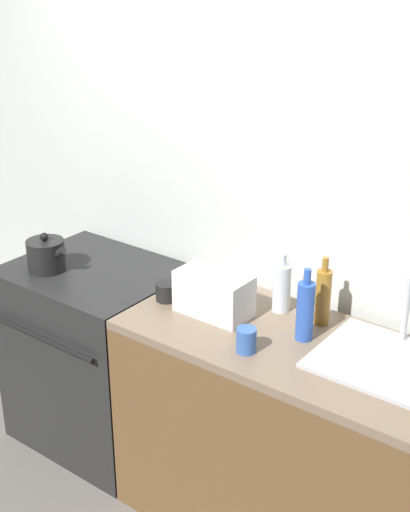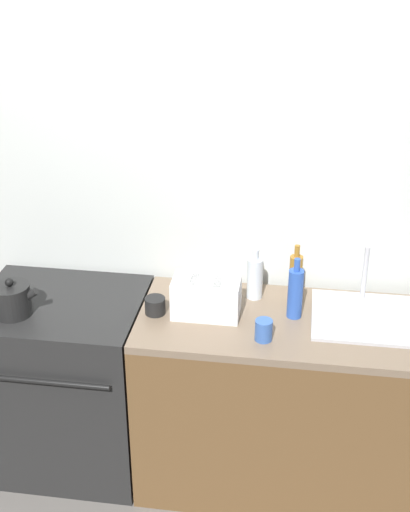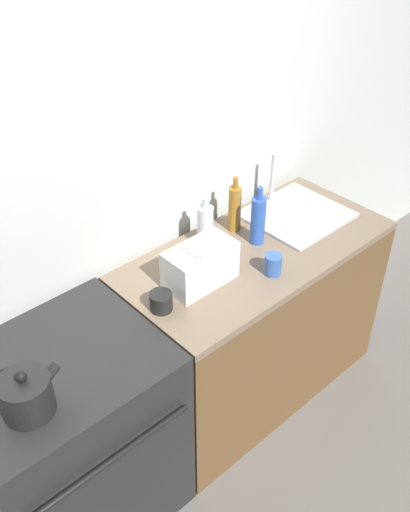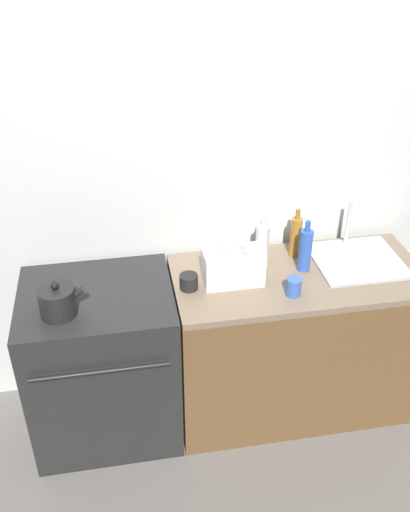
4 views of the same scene
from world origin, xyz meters
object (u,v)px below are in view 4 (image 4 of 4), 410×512
object	(u,v)px
kettle	(58,301)
toaster	(233,267)
stove	(103,361)
bottle_clear	(262,242)
cup_blue	(294,287)
cup_black	(189,282)
bottle_blue	(305,250)
bottle_amber	(296,236)

from	to	relation	value
kettle	toaster	xyz separation A→B (m)	(0.88, 0.12, 0.02)
stove	bottle_clear	bearing A→B (deg)	11.28
cup_blue	cup_black	bearing A→B (deg)	164.00
bottle_blue	bottle_amber	bearing A→B (deg)	91.69
toaster	bottle_blue	world-z (taller)	bottle_blue
toaster	bottle_amber	size ratio (longest dim) A/B	1.07
bottle_blue	stove	bearing A→B (deg)	-178.20
bottle_amber	cup_black	bearing A→B (deg)	-161.14
kettle	cup_blue	xyz separation A→B (m)	(1.15, -0.05, -0.03)
kettle	bottle_blue	distance (m)	1.29
stove	cup_black	world-z (taller)	cup_black
bottle_blue	bottle_amber	world-z (taller)	bottle_blue
cup_blue	bottle_clear	bearing A→B (deg)	101.04
kettle	cup_black	xyz separation A→B (m)	(0.64, 0.10, -0.04)
kettle	bottle_clear	xyz separation A→B (m)	(1.08, 0.32, 0.03)
bottle_clear	cup_black	distance (m)	0.49
kettle	stove	bearing A→B (deg)	38.35
kettle	bottle_amber	bearing A→B (deg)	13.93
bottle_clear	cup_blue	size ratio (longest dim) A/B	2.64
stove	kettle	world-z (taller)	kettle
toaster	cup_black	size ratio (longest dim) A/B	3.24
bottle_amber	cup_black	world-z (taller)	bottle_amber
kettle	bottle_amber	world-z (taller)	bottle_amber
cup_black	cup_blue	bearing A→B (deg)	-16.00
stove	toaster	distance (m)	0.90
toaster	bottle_blue	size ratio (longest dim) A/B	1.04
cup_blue	toaster	bearing A→B (deg)	148.52
kettle	bottle_clear	bearing A→B (deg)	16.22
bottle_clear	bottle_amber	distance (m)	0.19
kettle	cup_black	distance (m)	0.65
kettle	toaster	world-z (taller)	kettle
bottle_blue	cup_blue	bearing A→B (deg)	-120.31
cup_blue	cup_black	xyz separation A→B (m)	(-0.51, 0.15, -0.01)
toaster	cup_blue	size ratio (longest dim) A/B	3.20
cup_blue	kettle	bearing A→B (deg)	177.77
kettle	toaster	distance (m)	0.89
kettle	bottle_clear	size ratio (longest dim) A/B	0.87
kettle	bottle_blue	world-z (taller)	bottle_blue
stove	bottle_blue	xyz separation A→B (m)	(1.11, 0.03, 0.58)
toaster	bottle_amber	world-z (taller)	bottle_amber
bottle_clear	stove	bearing A→B (deg)	-168.72
bottle_clear	toaster	bearing A→B (deg)	-136.95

